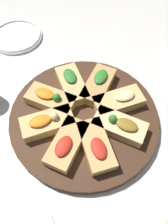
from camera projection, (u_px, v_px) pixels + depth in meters
name	position (u px, v px, depth m)	size (l,w,h in m)	color
ground_plane	(84.00, 119.00, 0.62)	(3.00, 3.00, 0.00)	silver
serving_board	(84.00, 117.00, 0.61)	(0.41, 0.41, 0.02)	#422819
focaccia_slice_0	(67.00, 144.00, 0.54)	(0.12, 0.15, 0.04)	tan
focaccia_slice_1	(96.00, 145.00, 0.54)	(0.15, 0.11, 0.04)	tan
focaccia_slice_2	(120.00, 126.00, 0.57)	(0.15, 0.12, 0.05)	#E5C689
focaccia_slice_3	(119.00, 101.00, 0.61)	(0.10, 0.15, 0.04)	#DBB775
focaccia_slice_4	(98.00, 85.00, 0.64)	(0.12, 0.15, 0.04)	tan
focaccia_slice_5	(72.00, 84.00, 0.64)	(0.15, 0.10, 0.04)	#DBB775
focaccia_slice_6	(51.00, 99.00, 0.61)	(0.15, 0.12, 0.05)	tan
focaccia_slice_7	(47.00, 123.00, 0.57)	(0.10, 0.15, 0.05)	#DBB775
plate_left	(17.00, 36.00, 0.80)	(0.19, 0.19, 0.02)	white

